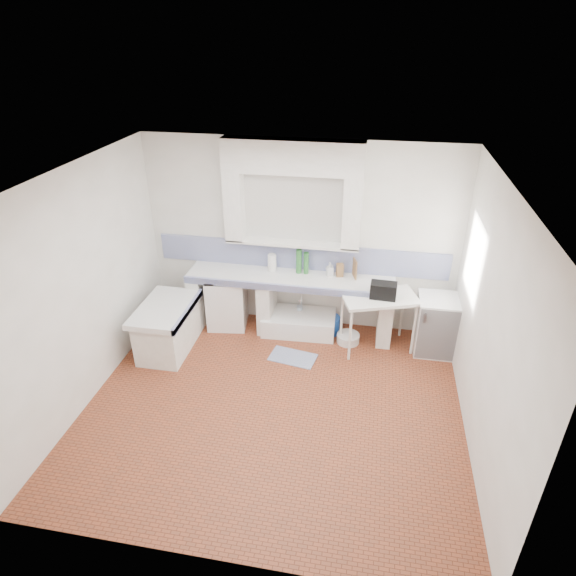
% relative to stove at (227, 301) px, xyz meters
% --- Properties ---
extents(floor, '(4.50, 4.50, 0.00)m').
position_rel_stove_xyz_m(floor, '(1.06, -1.68, -0.40)').
color(floor, brown).
rests_on(floor, ground).
extents(ceiling, '(4.50, 4.50, 0.00)m').
position_rel_stove_xyz_m(ceiling, '(1.06, -1.68, 2.40)').
color(ceiling, white).
rests_on(ceiling, ground).
extents(wall_back, '(4.50, 0.00, 4.50)m').
position_rel_stove_xyz_m(wall_back, '(1.06, 0.32, 1.00)').
color(wall_back, white).
rests_on(wall_back, ground).
extents(wall_front, '(4.50, 0.00, 4.50)m').
position_rel_stove_xyz_m(wall_front, '(1.06, -3.68, 1.00)').
color(wall_front, white).
rests_on(wall_front, ground).
extents(wall_left, '(0.00, 4.50, 4.50)m').
position_rel_stove_xyz_m(wall_left, '(-1.19, -1.68, 1.00)').
color(wall_left, white).
rests_on(wall_left, ground).
extents(wall_right, '(0.00, 4.50, 4.50)m').
position_rel_stove_xyz_m(wall_right, '(3.31, -1.68, 1.00)').
color(wall_right, white).
rests_on(wall_right, ground).
extents(alcove_mass, '(1.90, 0.25, 0.45)m').
position_rel_stove_xyz_m(alcove_mass, '(0.96, 0.20, 2.18)').
color(alcove_mass, white).
rests_on(alcove_mass, ground).
extents(window_frame, '(0.35, 0.86, 1.06)m').
position_rel_stove_xyz_m(window_frame, '(3.49, -0.48, 1.20)').
color(window_frame, '#321F10').
rests_on(window_frame, ground).
extents(lace_valance, '(0.01, 0.84, 0.24)m').
position_rel_stove_xyz_m(lace_valance, '(3.34, -0.48, 1.58)').
color(lace_valance, white).
rests_on(lace_valance, ground).
extents(counter_slab, '(3.00, 0.60, 0.08)m').
position_rel_stove_xyz_m(counter_slab, '(0.96, 0.02, 0.46)').
color(counter_slab, white).
rests_on(counter_slab, ground).
extents(counter_lip, '(3.00, 0.04, 0.10)m').
position_rel_stove_xyz_m(counter_lip, '(0.96, -0.26, 0.46)').
color(counter_lip, navy).
rests_on(counter_lip, ground).
extents(counter_pier_left, '(0.20, 0.55, 0.82)m').
position_rel_stove_xyz_m(counter_pier_left, '(-0.44, 0.02, 0.01)').
color(counter_pier_left, white).
rests_on(counter_pier_left, ground).
extents(counter_pier_mid, '(0.20, 0.55, 0.82)m').
position_rel_stove_xyz_m(counter_pier_mid, '(0.61, 0.02, 0.01)').
color(counter_pier_mid, white).
rests_on(counter_pier_mid, ground).
extents(counter_pier_right, '(0.20, 0.55, 0.82)m').
position_rel_stove_xyz_m(counter_pier_right, '(2.36, 0.02, 0.01)').
color(counter_pier_right, white).
rests_on(counter_pier_right, ground).
extents(peninsula_top, '(0.70, 1.10, 0.08)m').
position_rel_stove_xyz_m(peninsula_top, '(-0.64, -0.78, 0.26)').
color(peninsula_top, white).
rests_on(peninsula_top, ground).
extents(peninsula_base, '(0.60, 1.00, 0.62)m').
position_rel_stove_xyz_m(peninsula_base, '(-0.64, -0.78, -0.09)').
color(peninsula_base, white).
rests_on(peninsula_base, ground).
extents(peninsula_lip, '(0.04, 1.10, 0.10)m').
position_rel_stove_xyz_m(peninsula_lip, '(-0.31, -0.78, 0.26)').
color(peninsula_lip, navy).
rests_on(peninsula_lip, ground).
extents(backsplash, '(4.27, 0.03, 0.40)m').
position_rel_stove_xyz_m(backsplash, '(1.06, 0.31, 0.70)').
color(backsplash, navy).
rests_on(backsplash, ground).
extents(stove, '(0.63, 0.62, 0.80)m').
position_rel_stove_xyz_m(stove, '(0.00, 0.00, 0.00)').
color(stove, white).
rests_on(stove, ground).
extents(sink, '(1.10, 0.63, 0.26)m').
position_rel_stove_xyz_m(sink, '(1.11, -0.00, -0.27)').
color(sink, white).
rests_on(sink, ground).
extents(side_table, '(1.13, 0.86, 0.04)m').
position_rel_stove_xyz_m(side_table, '(2.25, -0.22, 0.02)').
color(side_table, white).
rests_on(side_table, ground).
extents(fridge, '(0.54, 0.54, 0.83)m').
position_rel_stove_xyz_m(fridge, '(3.05, -0.14, 0.02)').
color(fridge, white).
rests_on(fridge, ground).
extents(bucket_red, '(0.32, 0.32, 0.28)m').
position_rel_stove_xyz_m(bucket_red, '(1.00, -0.08, -0.26)').
color(bucket_red, red).
rests_on(bucket_red, ground).
extents(bucket_orange, '(0.34, 0.34, 0.24)m').
position_rel_stove_xyz_m(bucket_orange, '(1.17, -0.06, -0.28)').
color(bucket_orange, orange).
rests_on(bucket_orange, ground).
extents(bucket_blue, '(0.38, 0.38, 0.27)m').
position_rel_stove_xyz_m(bucket_blue, '(1.58, 0.04, -0.26)').
color(bucket_blue, '#1A4DB1').
rests_on(bucket_blue, ground).
extents(basin_white, '(0.36, 0.36, 0.13)m').
position_rel_stove_xyz_m(basin_white, '(1.86, -0.16, -0.33)').
color(basin_white, white).
rests_on(basin_white, ground).
extents(water_bottle_a, '(0.11, 0.11, 0.34)m').
position_rel_stove_xyz_m(water_bottle_a, '(1.09, 0.14, -0.23)').
color(water_bottle_a, silver).
rests_on(water_bottle_a, ground).
extents(water_bottle_b, '(0.09, 0.09, 0.27)m').
position_rel_stove_xyz_m(water_bottle_b, '(1.16, 0.17, -0.26)').
color(water_bottle_b, silver).
rests_on(water_bottle_b, ground).
extents(black_bag, '(0.36, 0.22, 0.22)m').
position_rel_stove_xyz_m(black_bag, '(2.29, -0.24, 0.55)').
color(black_bag, black).
rests_on(black_bag, side_table).
extents(green_bottle_a, '(0.09, 0.09, 0.37)m').
position_rel_stove_xyz_m(green_bottle_a, '(1.07, 0.17, 0.68)').
color(green_bottle_a, '#2C7530').
rests_on(green_bottle_a, counter_slab).
extents(green_bottle_b, '(0.08, 0.08, 0.33)m').
position_rel_stove_xyz_m(green_bottle_b, '(1.17, 0.17, 0.66)').
color(green_bottle_b, '#2C7530').
rests_on(green_bottle_b, counter_slab).
extents(knife_block, '(0.11, 0.10, 0.20)m').
position_rel_stove_xyz_m(knife_block, '(1.66, 0.17, 0.60)').
color(knife_block, olive).
rests_on(knife_block, counter_slab).
extents(cutting_board, '(0.08, 0.20, 0.27)m').
position_rel_stove_xyz_m(cutting_board, '(1.88, 0.17, 0.64)').
color(cutting_board, olive).
rests_on(cutting_board, counter_slab).
extents(paper_towel, '(0.17, 0.17, 0.25)m').
position_rel_stove_xyz_m(paper_towel, '(0.67, 0.17, 0.63)').
color(paper_towel, white).
rests_on(paper_towel, counter_slab).
extents(soap_bottle, '(0.12, 0.12, 0.20)m').
position_rel_stove_xyz_m(soap_bottle, '(1.52, 0.17, 0.60)').
color(soap_bottle, white).
rests_on(soap_bottle, counter_slab).
extents(rug, '(0.69, 0.47, 0.01)m').
position_rel_stove_xyz_m(rug, '(1.13, -0.68, -0.39)').
color(rug, '#394980').
rests_on(rug, ground).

